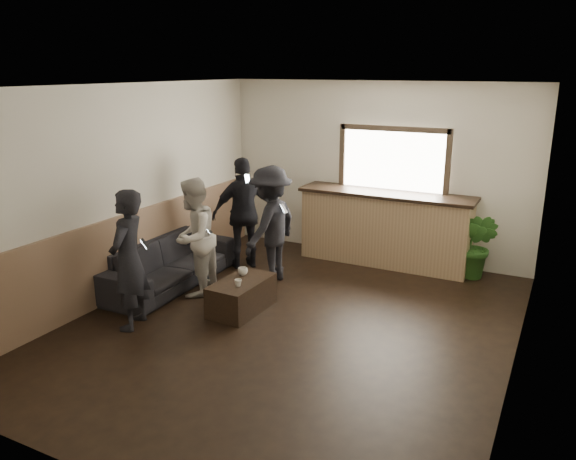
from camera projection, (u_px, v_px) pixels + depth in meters
The scene contains 12 objects.
ground at pixel (290, 325), 6.77m from camera, with size 5.00×6.00×0.01m, color black.
room_shell at pixel (235, 200), 6.69m from camera, with size 5.01×6.01×2.80m.
bar_counter at pixel (385, 224), 8.77m from camera, with size 2.70×0.68×2.13m.
sofa at pixel (168, 263), 7.96m from camera, with size 2.22×0.87×0.65m, color black.
coffee_table at pixel (242, 296), 7.13m from camera, with size 0.51×0.91×0.41m, color black.
cup_a at pixel (243, 271), 7.25m from camera, with size 0.13×0.13×0.10m, color silver.
cup_b at pixel (238, 283), 6.88m from camera, with size 0.09×0.09×0.09m, color silver.
potted_plant at pixel (477, 246), 8.13m from camera, with size 0.55×0.44×1.00m, color #2D6623.
person_a at pixel (128, 260), 6.52m from camera, with size 0.56×0.70×1.67m.
person_b at pixel (194, 237), 7.51m from camera, with size 0.74×0.88×1.60m.
person_c at pixel (271, 225), 7.96m from camera, with size 0.69×1.13×1.69m.
person_d at pixel (244, 213), 8.54m from camera, with size 0.99×1.01×1.71m.
Camera 1 is at (2.79, -5.52, 2.99)m, focal length 35.00 mm.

